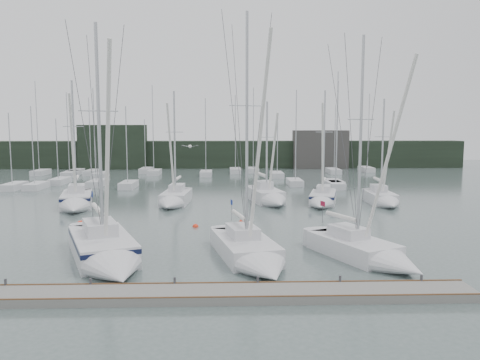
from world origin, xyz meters
name	(u,v)px	position (x,y,z in m)	size (l,w,h in m)	color
ground	(218,266)	(0.00, 0.00, 0.00)	(160.00, 160.00, 0.00)	#4A5956
dock	(216,294)	(0.00, -5.00, 0.20)	(24.00, 2.00, 0.40)	slate
far_treeline	(223,154)	(0.00, 62.00, 2.50)	(90.00, 4.00, 5.00)	black
far_building_left	(113,147)	(-20.00, 60.00, 4.00)	(12.00, 3.00, 8.00)	black
far_building_right	(320,149)	(18.00, 60.00, 3.50)	(10.00, 3.00, 7.00)	#3E3C39
mast_forest	(176,175)	(-6.87, 43.85, 0.49)	(55.80, 25.78, 14.86)	silver
sailboat_near_left	(107,254)	(-6.28, 0.26, 0.65)	(6.97, 10.77, 14.83)	silver
sailboat_near_center	(254,256)	(2.06, 0.04, 0.52)	(4.92, 9.68, 15.44)	silver
sailboat_near_right	(373,255)	(8.96, 0.17, 0.52)	(6.01, 8.74, 14.04)	silver
sailboat_mid_a	(76,202)	(-13.83, 18.67, 0.66)	(4.74, 8.89, 13.05)	silver
sailboat_mid_b	(174,200)	(-4.69, 20.13, 0.57)	(3.07, 7.97, 12.10)	silver
sailboat_mid_c	(270,198)	(4.93, 20.96, 0.62)	(4.23, 8.33, 11.15)	silver
sailboat_mid_d	(322,200)	(10.10, 19.87, 0.56)	(4.37, 8.02, 12.15)	silver
sailboat_mid_e	(384,200)	(16.22, 19.69, 0.55)	(2.64, 7.08, 11.33)	silver
buoy_a	(196,227)	(-1.91, 10.29, 0.00)	(0.48, 0.48, 0.48)	red
buoy_b	(242,222)	(1.80, 12.08, 0.00)	(0.44, 0.44, 0.44)	red
buoy_c	(81,224)	(-11.25, 11.60, 0.00)	(0.59, 0.59, 0.59)	red
seagull	(190,146)	(-1.58, 1.16, 6.74)	(0.96, 0.44, 0.19)	silver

